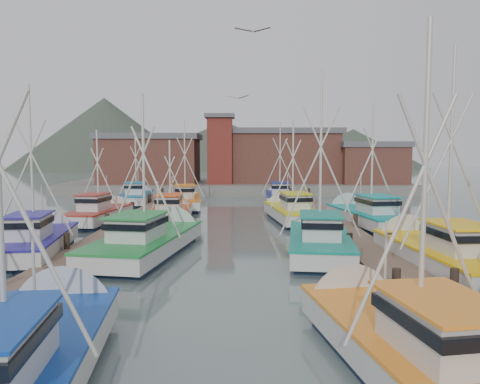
{
  "coord_description": "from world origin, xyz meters",
  "views": [
    {
      "loc": [
        0.66,
        -24.79,
        5.22
      ],
      "look_at": [
        0.56,
        5.19,
        2.6
      ],
      "focal_mm": 35.0,
      "sensor_mm": 36.0,
      "label": 1
    }
  ],
  "objects_px": {
    "boat_0": "(21,362)",
    "boat_8": "(171,215)",
    "boat_1": "(403,344)",
    "boat_12": "(185,201)",
    "lookout_tower": "(220,149)",
    "boat_4": "(151,241)"
  },
  "relations": [
    {
      "from": "lookout_tower",
      "to": "boat_8",
      "type": "bearing_deg",
      "value": -95.6
    },
    {
      "from": "boat_4",
      "to": "boat_12",
      "type": "relative_size",
      "value": 1.21
    },
    {
      "from": "boat_1",
      "to": "boat_12",
      "type": "distance_m",
      "value": 33.0
    },
    {
      "from": "lookout_tower",
      "to": "boat_0",
      "type": "distance_m",
      "value": 48.35
    },
    {
      "from": "lookout_tower",
      "to": "boat_0",
      "type": "relative_size",
      "value": 0.86
    },
    {
      "from": "lookout_tower",
      "to": "boat_12",
      "type": "bearing_deg",
      "value": -99.25
    },
    {
      "from": "lookout_tower",
      "to": "boat_12",
      "type": "distance_m",
      "value": 16.27
    },
    {
      "from": "boat_0",
      "to": "boat_1",
      "type": "relative_size",
      "value": 1.06
    },
    {
      "from": "boat_0",
      "to": "boat_8",
      "type": "height_order",
      "value": "boat_0"
    },
    {
      "from": "boat_0",
      "to": "boat_1",
      "type": "xyz_separation_m",
      "value": [
        8.6,
        0.98,
        0.0
      ]
    },
    {
      "from": "lookout_tower",
      "to": "boat_8",
      "type": "relative_size",
      "value": 1.01
    },
    {
      "from": "boat_0",
      "to": "boat_4",
      "type": "relative_size",
      "value": 0.94
    },
    {
      "from": "boat_8",
      "to": "boat_12",
      "type": "relative_size",
      "value": 0.97
    },
    {
      "from": "boat_1",
      "to": "boat_12",
      "type": "bearing_deg",
      "value": 96.21
    },
    {
      "from": "boat_0",
      "to": "boat_4",
      "type": "height_order",
      "value": "boat_4"
    },
    {
      "from": "boat_1",
      "to": "boat_8",
      "type": "distance_m",
      "value": 24.31
    },
    {
      "from": "lookout_tower",
      "to": "boat_4",
      "type": "relative_size",
      "value": 0.81
    },
    {
      "from": "boat_1",
      "to": "boat_8",
      "type": "xyz_separation_m",
      "value": [
        -8.88,
        22.63,
        -0.01
      ]
    },
    {
      "from": "boat_1",
      "to": "boat_4",
      "type": "height_order",
      "value": "boat_1"
    },
    {
      "from": "lookout_tower",
      "to": "boat_1",
      "type": "relative_size",
      "value": 0.92
    },
    {
      "from": "boat_0",
      "to": "boat_8",
      "type": "relative_size",
      "value": 1.17
    },
    {
      "from": "lookout_tower",
      "to": "boat_12",
      "type": "xyz_separation_m",
      "value": [
        -2.49,
        -15.32,
        -4.87
      ]
    }
  ]
}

